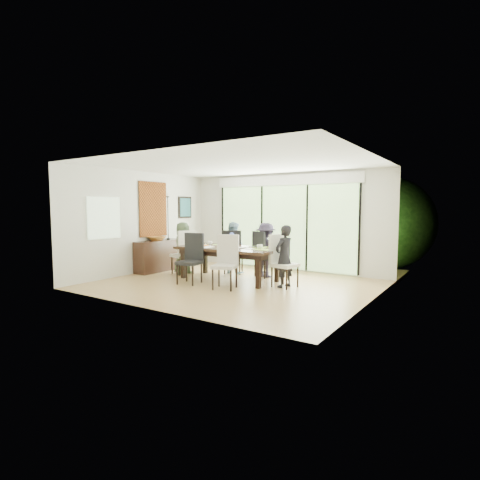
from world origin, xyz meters
The scene contains 62 objects.
floor centered at (0.00, 0.00, -0.01)m, with size 6.00×5.00×0.01m, color olive.
ceiling centered at (0.00, 0.00, 2.71)m, with size 6.00×5.00×0.01m, color white.
wall_back centered at (0.00, 2.51, 1.35)m, with size 6.00×0.02×2.70m, color beige.
wall_front centered at (0.00, -2.51, 1.35)m, with size 6.00×0.02×2.70m, color beige.
wall_left centered at (-3.01, 0.00, 1.35)m, with size 0.02×5.00×2.70m, color beige.
wall_right centered at (3.01, 0.00, 1.35)m, with size 0.02×5.00×2.70m, color silver.
glass_doors centered at (0.00, 2.47, 1.20)m, with size 4.20×0.02×2.30m, color #598C3F.
blinds_header centered at (0.00, 2.46, 2.50)m, with size 4.40×0.06×0.28m, color white.
mullion_a centered at (-2.10, 2.46, 1.20)m, with size 0.05×0.04×2.30m, color black.
mullion_b centered at (-0.70, 2.46, 1.20)m, with size 0.05×0.04×2.30m, color black.
mullion_c centered at (0.70, 2.46, 1.20)m, with size 0.05×0.04×2.30m, color black.
mullion_d centered at (2.10, 2.46, 1.20)m, with size 0.05×0.04×2.30m, color black.
side_window centered at (-2.97, -1.20, 1.50)m, with size 0.02×0.90×1.00m, color #8CAD7F.
deck centered at (0.00, 3.40, -0.05)m, with size 6.00×1.80×0.10m, color brown.
rail_top centered at (0.00, 4.20, 0.55)m, with size 6.00×0.08×0.06m, color #543524.
foliage_left centered at (-1.80, 5.20, 1.44)m, with size 3.20×3.20×3.20m, color #14380F.
foliage_mid centered at (0.40, 5.80, 1.80)m, with size 4.00×4.00×4.00m, color #14380F.
foliage_right centered at (2.20, 5.00, 1.26)m, with size 2.80×2.80×2.80m, color #14380F.
foliage_far centered at (-0.60, 6.50, 1.62)m, with size 3.60×3.60×3.60m, color #14380F.
table_top centered at (-0.41, 0.39, 0.76)m, with size 2.55×1.17×0.06m, color black.
table_apron centered at (-0.41, 0.39, 0.67)m, with size 2.33×0.95×0.11m, color black.
table_leg_fl centered at (-1.49, -0.04, 0.37)m, with size 0.10×0.10×0.73m, color black.
table_leg_fr centered at (0.67, -0.04, 0.37)m, with size 0.10×0.10×0.73m, color black.
table_leg_bl centered at (-1.49, 0.82, 0.37)m, with size 0.10×0.10×0.73m, color black.
table_leg_br centered at (0.67, 0.82, 0.37)m, with size 0.10×0.10×0.73m, color black.
chair_left_end centered at (-1.91, 0.39, 0.58)m, with size 0.49×0.49×1.17m, color beige, non-canonical shape.
chair_right_end centered at (1.09, 0.39, 0.58)m, with size 0.49×0.49×1.17m, color white, non-canonical shape.
chair_far_left centered at (-0.86, 1.24, 0.58)m, with size 0.49×0.49×1.17m, color black, non-canonical shape.
chair_far_right centered at (0.14, 1.24, 0.58)m, with size 0.49×0.49×1.17m, color black, non-canonical shape.
chair_near_left centered at (-0.91, -0.48, 0.58)m, with size 0.49×0.49×1.17m, color black, non-canonical shape.
chair_near_right centered at (0.09, -0.48, 0.58)m, with size 0.49×0.49×1.17m, color beige, non-canonical shape.
person_left_end centered at (-1.89, 0.39, 0.68)m, with size 0.64×0.40×1.37m, color #3B4B32.
person_right_end centered at (1.07, 0.39, 0.68)m, with size 0.64×0.40×1.37m, color black.
person_far_left centered at (-0.86, 1.22, 0.68)m, with size 0.64×0.40×1.37m, color #799AAE.
person_far_right centered at (0.14, 1.22, 0.68)m, with size 0.64×0.40×1.37m, color #272233.
placemat_left centered at (-1.36, 0.39, 0.80)m, with size 0.47×0.34×0.01m, color #97A93C.
placemat_right centered at (0.54, 0.39, 0.80)m, with size 0.47×0.34×0.01m, color olive.
placemat_far_l centered at (-0.86, 0.79, 0.80)m, with size 0.47×0.34×0.01m, color #7AB03F.
placemat_far_r centered at (0.14, 0.79, 0.80)m, with size 0.47×0.34×0.01m, color #97C044.
placemat_paper centered at (-0.96, 0.09, 0.80)m, with size 0.47×0.34×0.01m, color white.
tablet_far_l centered at (-0.76, 0.74, 0.81)m, with size 0.28×0.19×0.01m, color black.
tablet_far_r centered at (0.09, 0.74, 0.81)m, with size 0.25×0.18×0.01m, color black.
papers centered at (0.29, 0.34, 0.80)m, with size 0.32×0.23×0.00m, color white.
platter_base centered at (-0.96, 0.09, 0.81)m, with size 0.28×0.28×0.03m, color white.
platter_snacks centered at (-0.96, 0.09, 0.83)m, with size 0.21×0.21×0.01m, color #D16518.
vase centered at (-0.36, 0.44, 0.86)m, with size 0.08×0.08×0.13m, color silver.
hyacinth_stems centered at (-0.36, 0.44, 0.99)m, with size 0.04×0.04×0.17m, color #337226.
hyacinth_blooms centered at (-0.36, 0.44, 1.09)m, with size 0.12×0.12×0.12m, color #505FC9.
laptop centered at (-1.26, 0.29, 0.81)m, with size 0.35×0.22×0.03m, color silver.
cup_a centered at (-1.11, 0.54, 0.85)m, with size 0.13×0.13×0.10m, color white.
cup_b centered at (-0.26, 0.29, 0.84)m, with size 0.11×0.11×0.10m, color white.
cup_c centered at (0.39, 0.49, 0.85)m, with size 0.13×0.13×0.10m, color white.
book centered at (-0.16, 0.44, 0.81)m, with size 0.17×0.24×0.02m, color white.
sideboard centered at (-2.76, 0.40, 0.42)m, with size 0.42×1.51×0.85m, color black.
bowl centered at (-2.76, 0.30, 0.90)m, with size 0.45×0.45×0.11m, color #955720.
candlestick_base centered at (-2.76, 0.75, 0.87)m, with size 0.09×0.09×0.04m, color black.
candlestick_shaft centered at (-2.76, 0.75, 1.46)m, with size 0.02×0.02×1.18m, color black.
candlestick_pan centered at (-2.76, 0.75, 2.04)m, with size 0.09×0.09×0.03m, color black.
candle centered at (-2.76, 0.75, 2.10)m, with size 0.03×0.03×0.09m, color silver.
tapestry centered at (-2.97, 0.40, 1.70)m, with size 0.02×1.00×1.50m, color #934315.
art_frame centered at (-2.97, 1.70, 1.75)m, with size 0.03×0.55×0.65m, color black.
art_canvas centered at (-2.95, 1.70, 1.75)m, with size 0.01×0.45×0.55m, color #194951.
Camera 1 is at (4.73, -6.92, 1.75)m, focal length 28.00 mm.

